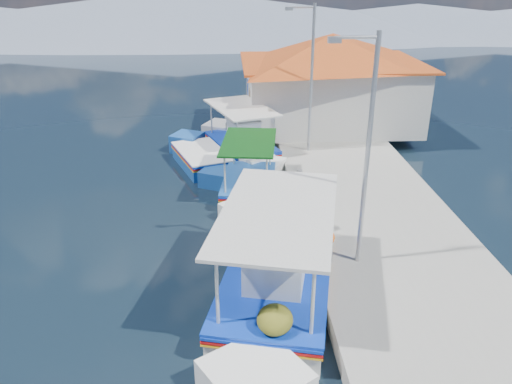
{
  "coord_description": "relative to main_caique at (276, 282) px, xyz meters",
  "views": [
    {
      "loc": [
        1.2,
        -9.65,
        7.82
      ],
      "look_at": [
        1.99,
        4.9,
        1.3
      ],
      "focal_mm": 35.59,
      "sensor_mm": 36.0,
      "label": 1
    }
  ],
  "objects": [
    {
      "name": "lamp_post_near",
      "position": [
        2.23,
        1.01,
        3.29
      ],
      "size": [
        1.21,
        0.14,
        6.0
      ],
      "color": "#A5A8AD",
      "rests_on": "quay"
    },
    {
      "name": "caique_green_canopy",
      "position": [
        -0.4,
        6.71,
        -0.22
      ],
      "size": [
        2.3,
        6.12,
        2.31
      ],
      "rotation": [
        0.0,
        0.0,
        0.12
      ],
      "color": "white",
      "rests_on": "ground"
    },
    {
      "name": "caique_far",
      "position": [
        -0.55,
        10.82,
        -0.1
      ],
      "size": [
        3.67,
        6.72,
        2.5
      ],
      "rotation": [
        0.0,
        0.0,
        -0.35
      ],
      "color": "white",
      "rests_on": "ground"
    },
    {
      "name": "harbor_building",
      "position": [
        3.92,
        14.01,
        2.21
      ],
      "size": [
        10.49,
        10.49,
        4.4
      ],
      "color": "silver",
      "rests_on": "quay"
    },
    {
      "name": "lamp_post_far",
      "position": [
        2.23,
        10.01,
        3.29
      ],
      "size": [
        1.21,
        0.14,
        6.0
      ],
      "color": "#A5A8AD",
      "rests_on": "quay"
    },
    {
      "name": "bollards",
      "position": [
        1.52,
        4.26,
        0.09
      ],
      "size": [
        0.2,
        17.2,
        0.3
      ],
      "color": "#A5A8AD",
      "rests_on": "quay"
    },
    {
      "name": "main_caique",
      "position": [
        0.0,
        0.0,
        0.0
      ],
      "size": [
        3.85,
        8.63,
        2.91
      ],
      "rotation": [
        0.0,
        0.0,
        0.23
      ],
      "color": "white",
      "rests_on": "ground"
    },
    {
      "name": "ground",
      "position": [
        -2.28,
        -0.99,
        -0.56
      ],
      "size": [
        160.0,
        160.0,
        0.0
      ],
      "primitive_type": "plane",
      "color": "black",
      "rests_on": "ground"
    },
    {
      "name": "quay",
      "position": [
        3.62,
        5.01,
        -0.31
      ],
      "size": [
        5.0,
        44.0,
        0.5
      ],
      "primitive_type": "cube",
      "color": "gray",
      "rests_on": "ground"
    },
    {
      "name": "mountain_ridge",
      "position": [
        4.27,
        55.01,
        1.48
      ],
      "size": [
        171.4,
        96.0,
        5.5
      ],
      "color": "slate",
      "rests_on": "ground"
    },
    {
      "name": "caique_blue_hull",
      "position": [
        -2.24,
        9.65,
        -0.27
      ],
      "size": [
        3.08,
        5.61,
        1.06
      ],
      "rotation": [
        0.0,
        0.0,
        -0.35
      ],
      "color": "#1A4E9E",
      "rests_on": "ground"
    }
  ]
}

